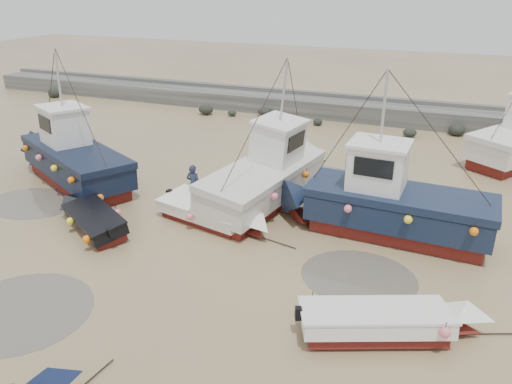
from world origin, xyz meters
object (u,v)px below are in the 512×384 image
at_px(dinghy_5, 214,211).
at_px(person, 195,204).
at_px(dinghy_3, 389,320).
at_px(dinghy_4, 93,215).
at_px(cabin_boat_1, 269,172).
at_px(cabin_boat_0, 70,155).
at_px(cabin_boat_2, 382,201).

xyz_separation_m(dinghy_5, person, (-1.62, 1.36, -0.54)).
distance_m(dinghy_3, dinghy_4, 11.95).
relative_size(dinghy_4, dinghy_5, 0.84).
bearing_deg(cabin_boat_1, person, -141.84).
relative_size(dinghy_4, cabin_boat_1, 0.51).
xyz_separation_m(dinghy_3, cabin_boat_0, (-15.82, 5.98, 0.79)).
xyz_separation_m(dinghy_3, cabin_boat_2, (-1.17, 6.10, 0.81)).
bearing_deg(dinghy_5, dinghy_4, -50.49).
relative_size(cabin_boat_0, person, 5.39).
bearing_deg(person, cabin_boat_0, -2.50).
height_order(dinghy_3, cabin_boat_1, cabin_boat_1).
relative_size(dinghy_3, person, 3.42).
height_order(dinghy_4, cabin_boat_1, cabin_boat_1).
relative_size(dinghy_4, cabin_boat_0, 0.53).
bearing_deg(cabin_boat_1, dinghy_4, -127.46).
relative_size(cabin_boat_1, person, 5.65).
bearing_deg(person, dinghy_3, 146.01).
height_order(dinghy_3, cabin_boat_0, cabin_boat_0).
bearing_deg(dinghy_3, cabin_boat_2, 168.59).
xyz_separation_m(cabin_boat_0, cabin_boat_1, (9.57, 1.40, 0.00)).
xyz_separation_m(dinghy_3, cabin_boat_1, (-6.24, 7.38, 0.80)).
relative_size(cabin_boat_0, cabin_boat_2, 0.98).
bearing_deg(dinghy_3, cabin_boat_0, -132.98).
xyz_separation_m(dinghy_4, cabin_boat_2, (10.54, 3.73, 0.79)).
bearing_deg(cabin_boat_0, dinghy_3, -83.62).
bearing_deg(dinghy_5, cabin_boat_1, 169.44).
bearing_deg(cabin_boat_2, cabin_boat_1, 78.60).
xyz_separation_m(dinghy_5, cabin_boat_2, (6.33, 1.61, 0.80)).
height_order(dinghy_5, person, dinghy_5).
bearing_deg(dinghy_4, cabin_boat_0, 80.08).
relative_size(cabin_boat_1, cabin_boat_2, 1.03).
distance_m(dinghy_4, cabin_boat_1, 7.46).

